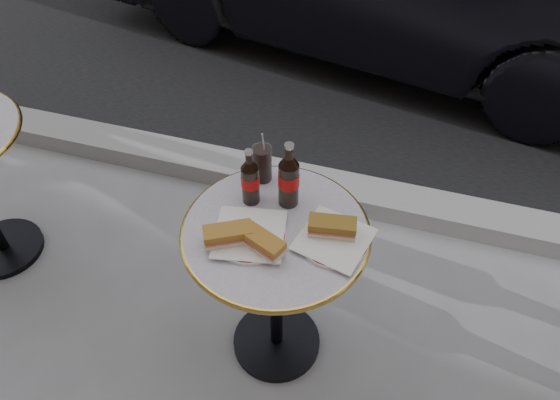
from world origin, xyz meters
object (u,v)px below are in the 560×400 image
(plate_left, at_px, (250,236))
(cola_bottle_right, at_px, (289,175))
(cola_bottle_left, at_px, (250,176))
(plate_right, at_px, (334,241))
(bistro_table, at_px, (276,293))
(cola_glass, at_px, (262,163))

(plate_left, relative_size, cola_bottle_right, 0.91)
(cola_bottle_left, height_order, cola_bottle_right, cola_bottle_right)
(plate_right, bearing_deg, bistro_table, -179.22)
(bistro_table, height_order, cola_glass, cola_glass)
(plate_left, xyz_separation_m, plate_right, (0.26, 0.06, -0.00))
(bistro_table, distance_m, plate_right, 0.42)
(plate_left, height_order, cola_bottle_left, cola_bottle_left)
(plate_left, distance_m, cola_glass, 0.28)
(bistro_table, xyz_separation_m, cola_bottle_right, (0.01, 0.13, 0.49))
(cola_bottle_right, height_order, cola_glass, cola_bottle_right)
(bistro_table, xyz_separation_m, cola_glass, (-0.11, 0.22, 0.44))
(plate_right, xyz_separation_m, cola_glass, (-0.31, 0.21, 0.06))
(plate_left, height_order, cola_bottle_right, cola_bottle_right)
(cola_bottle_left, bearing_deg, plate_right, -17.86)
(plate_left, distance_m, cola_bottle_left, 0.19)
(plate_left, bearing_deg, plate_right, 12.12)
(bistro_table, relative_size, plate_left, 3.14)
(plate_right, relative_size, cola_bottle_right, 0.87)
(bistro_table, relative_size, cola_bottle_right, 2.86)
(plate_right, distance_m, cola_glass, 0.38)
(cola_bottle_right, bearing_deg, cola_glass, 143.97)
(cola_bottle_left, xyz_separation_m, cola_bottle_right, (0.12, 0.03, 0.02))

